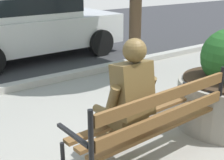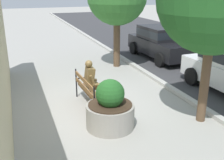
% 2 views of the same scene
% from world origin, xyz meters
% --- Properties ---
extents(ground_plane, '(80.00, 80.00, 0.00)m').
position_xyz_m(ground_plane, '(0.00, 0.00, 0.00)').
color(ground_plane, '#9E9B93').
extents(curb_stone, '(60.00, 0.20, 0.12)m').
position_xyz_m(curb_stone, '(0.00, 2.90, 0.06)').
color(curb_stone, '#B2AFA8').
rests_on(curb_stone, ground).
extents(park_bench, '(1.82, 0.61, 0.95)m').
position_xyz_m(park_bench, '(-0.08, -0.12, 0.54)').
color(park_bench, brown).
rests_on(park_bench, ground).
extents(bronze_statue_seated, '(0.63, 0.76, 1.37)m').
position_xyz_m(bronze_statue_seated, '(-0.30, 0.09, 0.67)').
color(bronze_statue_seated, brown).
rests_on(bronze_statue_seated, ground).
extents(parked_car_white, '(4.14, 2.00, 1.56)m').
position_xyz_m(parked_car_white, '(0.63, 4.78, 0.84)').
color(parked_car_white, silver).
rests_on(parked_car_white, ground).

